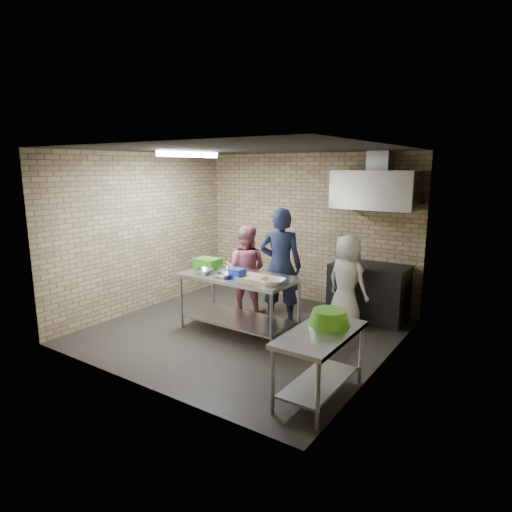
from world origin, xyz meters
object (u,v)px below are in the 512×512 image
at_px(blue_tub, 237,273).
at_px(bottle_green, 408,196).
at_px(prep_table, 239,303).
at_px(stove, 369,292).
at_px(woman_white, 347,281).
at_px(woman_pink, 246,270).
at_px(man_navy, 280,266).
at_px(green_crate, 208,263).
at_px(side_counter, 320,365).
at_px(bottle_red, 382,194).
at_px(green_basin, 329,317).

height_order(blue_tub, bottle_green, bottle_green).
height_order(prep_table, stove, stove).
distance_m(bottle_green, woman_white, 1.63).
xyz_separation_m(stove, woman_pink, (-1.84, -0.89, 0.30)).
bearing_deg(stove, man_navy, -137.91).
relative_size(green_crate, blue_tub, 2.00).
bearing_deg(side_counter, bottle_green, 90.00).
relative_size(stove, bottle_green, 8.00).
bearing_deg(stove, side_counter, -80.71).
bearing_deg(man_navy, blue_tub, 46.64).
xyz_separation_m(bottle_red, man_navy, (-1.15, -1.23, -1.11)).
distance_m(side_counter, woman_white, 2.32).
relative_size(bottle_green, man_navy, 0.08).
relative_size(bottle_green, woman_white, 0.10).
distance_m(green_basin, bottle_red, 3.01).
bearing_deg(stove, prep_table, -130.96).
height_order(prep_table, woman_white, woman_white).
xyz_separation_m(stove, man_navy, (-1.10, -0.99, 0.47)).
bearing_deg(green_crate, bottle_green, 34.41).
distance_m(side_counter, blue_tub, 2.16).
height_order(side_counter, woman_white, woman_white).
height_order(green_basin, bottle_green, bottle_green).
relative_size(blue_tub, man_navy, 0.10).
bearing_deg(stove, green_crate, -144.35).
xyz_separation_m(blue_tub, bottle_red, (1.43, 1.99, 1.10)).
bearing_deg(woman_white, side_counter, 122.83).
relative_size(prep_table, woman_pink, 1.15).
bearing_deg(side_counter, bottle_red, 97.62).
xyz_separation_m(prep_table, green_crate, (-0.70, 0.12, 0.51)).
relative_size(bottle_red, woman_white, 0.12).
bearing_deg(side_counter, green_basin, 94.57).
distance_m(prep_table, green_crate, 0.88).
relative_size(prep_table, blue_tub, 9.00).
bearing_deg(bottle_green, woman_pink, -153.76).
bearing_deg(prep_table, woman_pink, 118.48).
xyz_separation_m(bottle_red, woman_white, (-0.22, -0.78, -1.31)).
relative_size(bottle_red, man_navy, 0.10).
xyz_separation_m(green_basin, bottle_red, (-0.38, 2.74, 1.19)).
bearing_deg(green_crate, man_navy, 27.44).
distance_m(green_crate, woman_pink, 0.73).
height_order(green_crate, blue_tub, green_crate).
xyz_separation_m(prep_table, bottle_green, (1.88, 1.89, 1.58)).
bearing_deg(bottle_green, bottle_red, 180.00).
height_order(prep_table, side_counter, prep_table).
bearing_deg(stove, bottle_red, 78.23).
bearing_deg(green_basin, green_crate, 159.20).
bearing_deg(green_crate, bottle_red, 39.04).
distance_m(bottle_red, man_navy, 2.01).
xyz_separation_m(man_navy, woman_white, (0.93, 0.45, -0.20)).
xyz_separation_m(stove, bottle_green, (0.45, 0.24, 1.57)).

